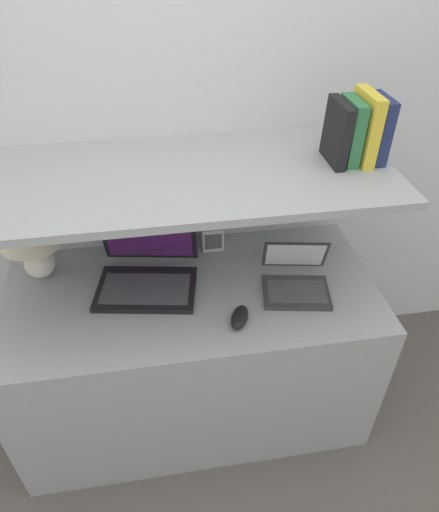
% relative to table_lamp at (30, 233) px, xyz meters
% --- Properties ---
extents(ground_plane, '(12.00, 12.00, 0.00)m').
position_rel_table_lamp_xyz_m(ground_plane, '(0.57, -0.52, -0.92)').
color(ground_plane, '#56514C').
extents(wall_back, '(6.00, 0.05, 2.40)m').
position_rel_table_lamp_xyz_m(wall_back, '(0.57, 0.22, 0.28)').
color(wall_back, silver).
rests_on(wall_back, ground_plane).
extents(desk, '(1.43, 0.68, 0.72)m').
position_rel_table_lamp_xyz_m(desk, '(0.57, -0.18, -0.56)').
color(desk, '#999EA3').
rests_on(desk, ground_plane).
extents(back_riser, '(1.43, 0.04, 1.15)m').
position_rel_table_lamp_xyz_m(back_riser, '(0.57, 0.18, -0.34)').
color(back_riser, silver).
rests_on(back_riser, ground_plane).
extents(shelf, '(1.43, 0.62, 0.03)m').
position_rel_table_lamp_xyz_m(shelf, '(0.57, -0.11, 0.25)').
color(shelf, '#999EA3').
rests_on(shelf, back_riser).
extents(table_lamp, '(0.24, 0.24, 0.30)m').
position_rel_table_lamp_xyz_m(table_lamp, '(0.00, 0.00, 0.00)').
color(table_lamp, white).
rests_on(table_lamp, desk).
extents(laptop_large, '(0.42, 0.37, 0.26)m').
position_rel_table_lamp_xyz_m(laptop_large, '(0.41, -0.11, -0.15)').
color(laptop_large, black).
rests_on(laptop_large, desk).
extents(laptop_small, '(0.29, 0.29, 0.17)m').
position_rel_table_lamp_xyz_m(laptop_small, '(0.97, -0.23, -0.16)').
color(laptop_small, '#333338').
rests_on(laptop_small, desk).
extents(computer_mouse, '(0.10, 0.13, 0.04)m').
position_rel_table_lamp_xyz_m(computer_mouse, '(0.72, -0.37, -0.18)').
color(computer_mouse, black).
rests_on(computer_mouse, desk).
extents(router_box, '(0.09, 0.09, 0.11)m').
position_rel_table_lamp_xyz_m(router_box, '(0.69, 0.09, -0.15)').
color(router_box, white).
rests_on(router_box, desk).
extents(book_navy, '(0.04, 0.15, 0.22)m').
position_rel_table_lamp_xyz_m(book_navy, '(1.24, -0.11, 0.37)').
color(book_navy, navy).
rests_on(book_navy, shelf).
extents(book_yellow, '(0.04, 0.17, 0.23)m').
position_rel_table_lamp_xyz_m(book_yellow, '(1.19, -0.11, 0.38)').
color(book_yellow, gold).
rests_on(book_yellow, shelf).
extents(book_green, '(0.04, 0.15, 0.21)m').
position_rel_table_lamp_xyz_m(book_green, '(1.14, -0.11, 0.37)').
color(book_green, '#2D7042').
rests_on(book_green, shelf).
extents(book_black, '(0.04, 0.17, 0.21)m').
position_rel_table_lamp_xyz_m(book_black, '(1.09, -0.11, 0.36)').
color(book_black, black).
rests_on(book_black, shelf).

